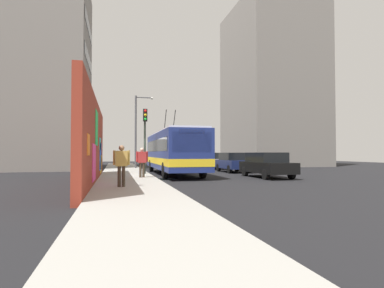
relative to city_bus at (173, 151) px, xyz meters
name	(u,v)px	position (x,y,z in m)	size (l,w,h in m)	color
ground_plane	(152,177)	(-2.29, 1.80, -1.72)	(80.00, 80.00, 0.00)	black
sidewalk_slab	(126,176)	(-2.29, 3.40, -1.64)	(48.00, 3.20, 0.15)	#9E9B93
graffiti_wall	(94,142)	(-5.96, 5.15, 0.37)	(14.63, 0.32, 4.19)	maroon
building_far_left	(42,73)	(10.06, 11.00, 7.47)	(9.58, 8.48, 18.38)	gray
building_far_right	(271,87)	(14.27, -15.20, 8.33)	(12.10, 9.63, 20.10)	gray
city_bus	(173,151)	(0.00, 0.00, 0.00)	(11.70, 2.64, 4.85)	navy
parked_car_black	(267,164)	(-4.29, -5.20, -0.88)	(4.60, 1.88, 1.58)	black
parked_car_navy	(233,162)	(1.53, -5.20, -0.89)	(4.06, 1.87, 1.58)	navy
parked_car_silver	(213,160)	(7.09, -5.20, -0.88)	(4.76, 1.82, 1.58)	#B7B7BC
pedestrian_near_wall	(121,162)	(-9.24, 3.83, -0.55)	(0.23, 0.69, 1.72)	#3F3326
pedestrian_at_curb	(142,160)	(-4.27, 2.59, -0.56)	(0.23, 0.68, 1.71)	#3F3326
traffic_light	(145,130)	(-1.14, 2.15, 1.38)	(0.49, 0.28, 4.40)	#2D382D
street_lamp	(138,126)	(7.51, 2.06, 2.33)	(0.44, 1.76, 6.80)	#4C4C51
curbside_puddle	(165,179)	(-4.02, 1.20, -1.72)	(1.41, 1.41, 0.00)	black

